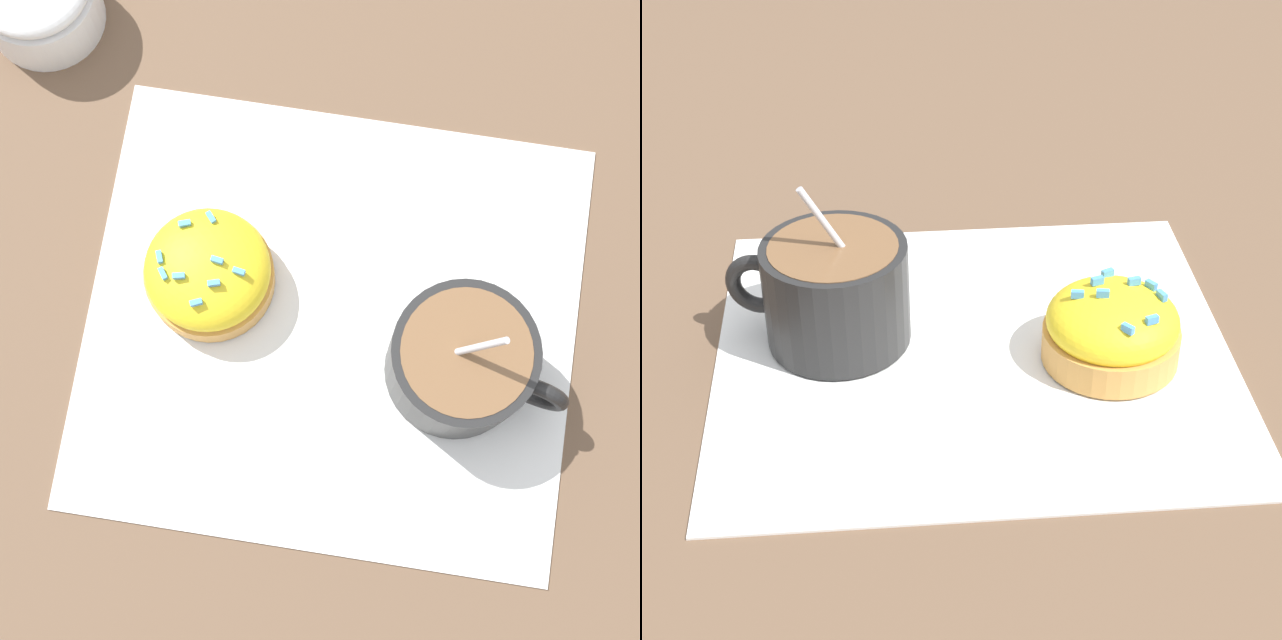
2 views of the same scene
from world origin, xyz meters
The scene contains 4 objects.
ground_plane centered at (0.00, 0.00, 0.00)m, with size 3.00×3.00×0.00m, color brown.
paper_napkin centered at (0.00, 0.00, 0.00)m, with size 0.31×0.29×0.00m.
coffee_cup centered at (0.08, -0.01, 0.04)m, with size 0.11×0.08×0.10m.
frosted_pastry centered at (-0.08, 0.01, 0.02)m, with size 0.08×0.08×0.05m.
Camera 2 is at (0.02, 0.49, 0.37)m, focal length 60.00 mm.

